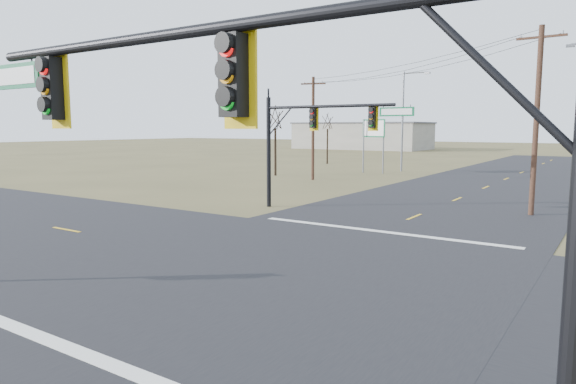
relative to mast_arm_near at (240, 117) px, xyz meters
The scene contains 14 objects.
ground 10.71m from the mast_arm_near, 120.24° to the left, with size 320.00×320.00×0.00m, color brown.
road_ew 10.71m from the mast_arm_near, 120.24° to the left, with size 160.00×14.00×0.02m, color black.
road_ns 10.71m from the mast_arm_near, 120.24° to the left, with size 14.00×160.00×0.02m, color black.
stop_bar_near 6.81m from the mast_arm_near, behind, with size 12.00×0.40×0.01m, color silver.
stop_bar_far 17.18m from the mast_arm_near, 107.02° to the left, with size 12.00×0.40×0.01m, color silver.
mast_arm_near is the anchor object (origin of this frame).
mast_arm_far 21.62m from the mast_arm_near, 117.85° to the left, with size 8.83×0.40×6.36m.
utility_pole_near 24.34m from the mast_arm_near, 89.74° to the left, with size 2.40×0.28×9.81m.
utility_pole_far 39.01m from the mast_arm_near, 119.38° to the left, with size 2.14×0.78×9.04m.
highway_sign 46.74m from the mast_arm_near, 112.02° to the left, with size 2.81×0.96×5.49m.
streetlight_c 49.58m from the mast_arm_near, 108.43° to the left, with size 2.92×0.33×10.46m.
bare_tree_a 43.06m from the mast_arm_near, 124.34° to the left, with size 3.38×3.38×7.16m.
bare_tree_b 59.77m from the mast_arm_near, 118.08° to the left, with size 2.80×2.80×6.87m.
warehouse_left 108.06m from the mast_arm_near, 114.52° to the left, with size 28.00×14.00×5.50m, color #A49F91.
Camera 1 is at (9.03, -13.51, 4.62)m, focal length 32.00 mm.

